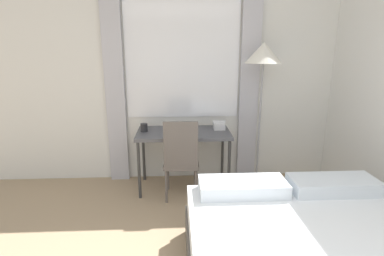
# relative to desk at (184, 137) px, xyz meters

# --- Properties ---
(wall_back_with_window) EXTENTS (4.97, 0.13, 2.70)m
(wall_back_with_window) POSITION_rel_desk_xyz_m (-0.01, 0.37, 0.68)
(wall_back_with_window) COLOR silver
(wall_back_with_window) RESTS_ON ground_plane
(desk) EXTENTS (1.14, 0.59, 0.74)m
(desk) POSITION_rel_desk_xyz_m (0.00, 0.00, 0.00)
(desk) COLOR #4C4C51
(desk) RESTS_ON ground_plane
(desk_chair) EXTENTS (0.41, 0.41, 0.96)m
(desk_chair) POSITION_rel_desk_xyz_m (-0.04, -0.30, -0.15)
(desk_chair) COLOR #59514C
(desk_chair) RESTS_ON ground_plane
(standing_lamp) EXTENTS (0.43, 0.43, 1.80)m
(standing_lamp) POSITION_rel_desk_xyz_m (0.94, 0.01, 0.89)
(standing_lamp) COLOR #4C4C51
(standing_lamp) RESTS_ON ground_plane
(telephone) EXTENTS (0.16, 0.14, 0.11)m
(telephone) POSITION_rel_desk_xyz_m (0.45, 0.09, 0.11)
(telephone) COLOR silver
(telephone) RESTS_ON desk
(book) EXTENTS (0.27, 0.22, 0.02)m
(book) POSITION_rel_desk_xyz_m (-0.05, -0.07, 0.08)
(book) COLOR navy
(book) RESTS_ON desk
(mug) EXTENTS (0.09, 0.09, 0.10)m
(mug) POSITION_rel_desk_xyz_m (-0.48, 0.03, 0.11)
(mug) COLOR #262628
(mug) RESTS_ON desk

